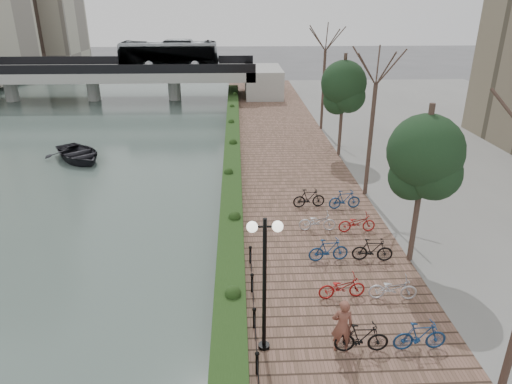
{
  "coord_description": "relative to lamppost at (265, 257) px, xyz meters",
  "views": [
    {
      "loc": [
        0.93,
        -7.05,
        10.41
      ],
      "look_at": [
        1.8,
        12.91,
        2.0
      ],
      "focal_mm": 32.0,
      "sensor_mm": 36.0,
      "label": 1
    }
  ],
  "objects": [
    {
      "name": "river_water",
      "position": [
        -16.66,
        20.93,
        -3.72
      ],
      "size": [
        30.0,
        130.0,
        0.02
      ],
      "primitive_type": "cube",
      "color": "#4B5E59",
      "rests_on": "ground"
    },
    {
      "name": "promenade",
      "position": [
        2.34,
        13.43,
        -3.48
      ],
      "size": [
        8.0,
        75.0,
        0.5
      ],
      "primitive_type": "cube",
      "color": "brown",
      "rests_on": "ground"
    },
    {
      "name": "hedge",
      "position": [
        -1.06,
        15.93,
        -2.93
      ],
      "size": [
        1.1,
        56.0,
        0.6
      ],
      "primitive_type": "cube",
      "color": "#1D3714",
      "rests_on": "promenade"
    },
    {
      "name": "lamppost",
      "position": [
        0.0,
        0.0,
        0.0
      ],
      "size": [
        1.02,
        0.32,
        4.44
      ],
      "color": "black",
      "rests_on": "promenade"
    },
    {
      "name": "pedestrian",
      "position": [
        2.34,
        -0.2,
        -2.33
      ],
      "size": [
        0.69,
        0.48,
        1.8
      ],
      "primitive_type": "imported",
      "rotation": [
        0.0,
        0.0,
        3.07
      ],
      "color": "brown",
      "rests_on": "promenade"
    },
    {
      "name": "bicycle_parking",
      "position": [
        3.84,
        3.52,
        -2.76
      ],
      "size": [
        2.4,
        14.69,
        1.0
      ],
      "color": "silver",
      "rests_on": "promenade"
    },
    {
      "name": "street_trees",
      "position": [
        6.34,
        8.61,
        -0.05
      ],
      "size": [
        3.2,
        37.12,
        6.8
      ],
      "color": "#3A2B22",
      "rests_on": "promenade"
    },
    {
      "name": "bridge",
      "position": [
        -14.86,
        40.93,
        -0.36
      ],
      "size": [
        36.0,
        10.77,
        6.5
      ],
      "color": "#A7A7A2",
      "rests_on": "ground"
    },
    {
      "name": "boat",
      "position": [
        -11.84,
        19.75,
        -3.2
      ],
      "size": [
        5.87,
        6.06,
        1.02
      ],
      "primitive_type": "imported",
      "rotation": [
        0.0,
        0.0,
        0.69
      ],
      "color": "black",
      "rests_on": "river_water"
    }
  ]
}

